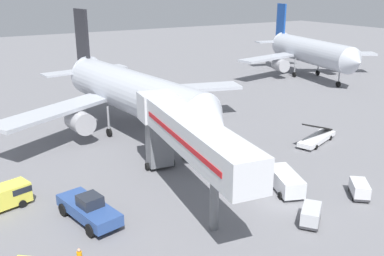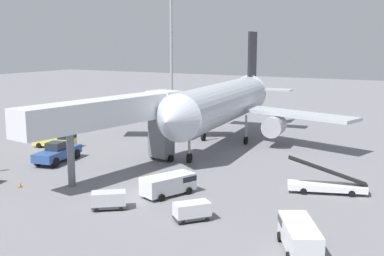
# 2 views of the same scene
# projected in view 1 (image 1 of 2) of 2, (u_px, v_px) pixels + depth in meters

# --- Properties ---
(ground_plane) EXTENTS (300.00, 300.00, 0.00)m
(ground_plane) POSITION_uv_depth(u_px,v_px,m) (278.00, 201.00, 38.96)
(ground_plane) COLOR slate
(airplane_at_gate) EXTENTS (35.41, 35.81, 15.24)m
(airplane_at_gate) POSITION_uv_depth(u_px,v_px,m) (131.00, 92.00, 55.18)
(airplane_at_gate) COLOR #B7BCC6
(airplane_at_gate) RESTS_ON ground
(jet_bridge) EXTENTS (6.03, 20.98, 8.07)m
(jet_bridge) POSITION_uv_depth(u_px,v_px,m) (185.00, 133.00, 37.94)
(jet_bridge) COLOR silver
(jet_bridge) RESTS_ON ground
(pushback_tug) EXTENTS (3.73, 7.14, 2.40)m
(pushback_tug) POSITION_uv_depth(u_px,v_px,m) (89.00, 209.00, 35.38)
(pushback_tug) COLOR #2D4C8E
(pushback_tug) RESTS_ON ground
(belt_loader_truck) EXTENTS (7.23, 4.09, 3.30)m
(belt_loader_truck) POSITION_uv_depth(u_px,v_px,m) (317.00, 137.00, 52.99)
(belt_loader_truck) COLOR white
(belt_loader_truck) RESTS_ON ground
(service_van_far_left) EXTENTS (3.67, 5.39, 1.82)m
(service_van_far_left) POSITION_uv_depth(u_px,v_px,m) (285.00, 180.00, 40.79)
(service_van_far_left) COLOR silver
(service_van_far_left) RESTS_ON ground
(baggage_cart_rear_left) EXTENTS (3.06, 2.83, 1.47)m
(baggage_cart_rear_left) POSITION_uv_depth(u_px,v_px,m) (311.00, 215.00, 35.08)
(baggage_cart_rear_left) COLOR #38383D
(baggage_cart_rear_left) RESTS_ON ground
(baggage_cart_mid_right) EXTENTS (2.83, 3.02, 1.45)m
(baggage_cart_mid_right) POSITION_uv_depth(u_px,v_px,m) (359.00, 189.00, 39.52)
(baggage_cart_mid_right) COLOR #38383D
(baggage_cart_mid_right) RESTS_ON ground
(airplane_background) EXTENTS (31.93, 31.57, 14.46)m
(airplane_background) POSITION_uv_depth(u_px,v_px,m) (309.00, 51.00, 89.91)
(airplane_background) COLOR #B7BCC6
(airplane_background) RESTS_ON ground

